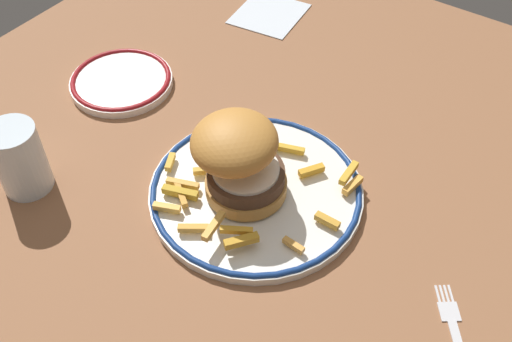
{
  "coord_description": "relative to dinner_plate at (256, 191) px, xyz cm",
  "views": [
    {
      "loc": [
        -36.68,
        -33.59,
        59.36
      ],
      "look_at": [
        5.23,
        -4.37,
        4.6
      ],
      "focal_mm": 42.08,
      "sensor_mm": 36.0,
      "label": 1
    }
  ],
  "objects": [
    {
      "name": "burger",
      "position": [
        -1.39,
        1.53,
        6.34
      ],
      "size": [
        12.83,
        12.85,
        11.06
      ],
      "color": "#BA7F39",
      "rests_on": "dinner_plate"
    },
    {
      "name": "dinner_plate",
      "position": [
        0.0,
        0.0,
        0.0
      ],
      "size": [
        27.73,
        27.73,
        1.6
      ],
      "color": "white",
      "rests_on": "ground_plane"
    },
    {
      "name": "side_plate",
      "position": [
        6.62,
        30.16,
        -0.0
      ],
      "size": [
        15.88,
        15.88,
        1.6
      ],
      "color": "white",
      "rests_on": "ground_plane"
    },
    {
      "name": "fork",
      "position": [
        -4.49,
        -29.4,
        -0.66
      ],
      "size": [
        12.4,
        9.67,
        0.36
      ],
      "color": "silver",
      "rests_on": "ground_plane"
    },
    {
      "name": "ground_plane",
      "position": [
        -5.23,
        4.37,
        -2.84
      ],
      "size": [
        125.99,
        103.88,
        4.0
      ],
      "primitive_type": "cube",
      "color": "brown"
    },
    {
      "name": "water_glass",
      "position": [
        -15.66,
        25.67,
        3.5
      ],
      "size": [
        6.43,
        6.43,
        9.77
      ],
      "color": "silver",
      "rests_on": "ground_plane"
    },
    {
      "name": "napkin",
      "position": [
        36.4,
        22.51,
        -0.64
      ],
      "size": [
        13.68,
        12.64,
        0.4
      ],
      "primitive_type": "cube",
      "rotation": [
        0.0,
        0.0,
        0.13
      ],
      "color": "silver",
      "rests_on": "ground_plane"
    },
    {
      "name": "fries_pile",
      "position": [
        -1.75,
        0.23,
        1.55
      ],
      "size": [
        21.45,
        24.77,
        2.47
      ],
      "color": "gold",
      "rests_on": "dinner_plate"
    }
  ]
}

